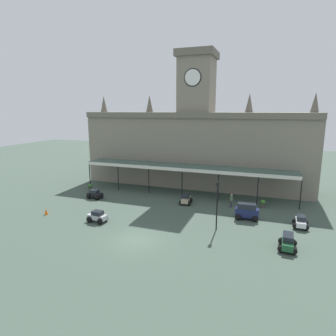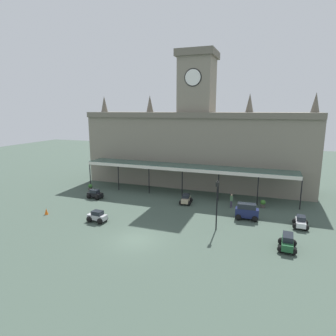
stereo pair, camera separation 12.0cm
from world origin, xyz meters
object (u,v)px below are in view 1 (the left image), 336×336
at_px(car_black_sedan, 95,195).
at_px(car_silver_sedan, 97,217).
at_px(pedestrian_crossing_forecourt, 231,200).
at_px(victorian_lamppost, 217,200).
at_px(car_green_estate, 288,243).
at_px(traffic_cone, 46,212).
at_px(planter_by_canopy, 90,187).
at_px(car_navy_van, 247,212).
at_px(planter_forecourt_centre, 263,204).
at_px(car_white_sedan, 301,222).
at_px(car_beige_sedan, 186,200).

height_order(car_black_sedan, car_silver_sedan, same).
bearing_deg(pedestrian_crossing_forecourt, victorian_lamppost, -93.59).
distance_m(car_black_sedan, pedestrian_crossing_forecourt, 17.67).
height_order(car_green_estate, victorian_lamppost, victorian_lamppost).
bearing_deg(traffic_cone, planter_by_canopy, 96.80).
relative_size(car_green_estate, car_navy_van, 0.93).
bearing_deg(pedestrian_crossing_forecourt, planter_forecourt_centre, 18.37).
height_order(car_white_sedan, pedestrian_crossing_forecourt, pedestrian_crossing_forecourt).
relative_size(car_green_estate, planter_by_canopy, 2.39).
height_order(car_black_sedan, car_green_estate, car_green_estate).
height_order(car_beige_sedan, car_green_estate, car_green_estate).
bearing_deg(victorian_lamppost, planter_by_canopy, 158.74).
bearing_deg(car_white_sedan, car_green_estate, -104.77).
xyz_separation_m(car_silver_sedan, car_beige_sedan, (7.06, 8.85, 0.00)).
xyz_separation_m(car_silver_sedan, planter_forecourt_centre, (16.15, 10.60, -0.01)).
bearing_deg(planter_by_canopy, traffic_cone, -83.20).
relative_size(car_silver_sedan, traffic_cone, 2.93).
bearing_deg(pedestrian_crossing_forecourt, car_beige_sedan, -174.21).
bearing_deg(planter_by_canopy, pedestrian_crossing_forecourt, -1.38).
bearing_deg(planter_by_canopy, car_silver_sedan, -51.82).
height_order(car_beige_sedan, victorian_lamppost, victorian_lamppost).
bearing_deg(traffic_cone, victorian_lamppost, 7.06).
height_order(car_black_sedan, car_white_sedan, same).
bearing_deg(car_beige_sedan, planter_by_canopy, 175.96).
xyz_separation_m(car_black_sedan, car_beige_sedan, (11.98, 1.98, 0.00)).
bearing_deg(car_navy_van, traffic_cone, -163.81).
bearing_deg(car_silver_sedan, car_navy_van, 22.29).
distance_m(car_black_sedan, car_navy_van, 19.60).
bearing_deg(traffic_cone, car_green_estate, 0.88).
distance_m(car_black_sedan, car_beige_sedan, 12.14).
bearing_deg(planter_forecourt_centre, car_green_estate, -77.31).
relative_size(car_beige_sedan, car_green_estate, 0.93).
height_order(car_black_sedan, planter_by_canopy, car_black_sedan).
bearing_deg(planter_by_canopy, victorian_lamppost, -21.26).
xyz_separation_m(car_beige_sedan, car_white_sedan, (12.85, -3.22, 0.00)).
xyz_separation_m(car_silver_sedan, car_green_estate, (18.48, 0.23, 0.06)).
bearing_deg(planter_forecourt_centre, car_beige_sedan, -169.11).
xyz_separation_m(car_black_sedan, pedestrian_crossing_forecourt, (17.48, 2.54, 0.41)).
bearing_deg(planter_forecourt_centre, car_silver_sedan, -146.73).
relative_size(car_silver_sedan, car_white_sedan, 1.01).
relative_size(traffic_cone, planter_by_canopy, 0.75).
height_order(car_white_sedan, car_green_estate, car_green_estate).
bearing_deg(car_beige_sedan, traffic_cone, -146.57).
relative_size(car_silver_sedan, car_beige_sedan, 0.99).
bearing_deg(victorian_lamppost, planter_forecourt_centre, 64.41).
bearing_deg(car_silver_sedan, traffic_cone, -178.63).
relative_size(car_black_sedan, planter_by_canopy, 2.21).
bearing_deg(car_beige_sedan, car_white_sedan, -14.05).
bearing_deg(car_white_sedan, planter_by_canopy, 171.25).
bearing_deg(car_beige_sedan, car_navy_van, -20.48).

